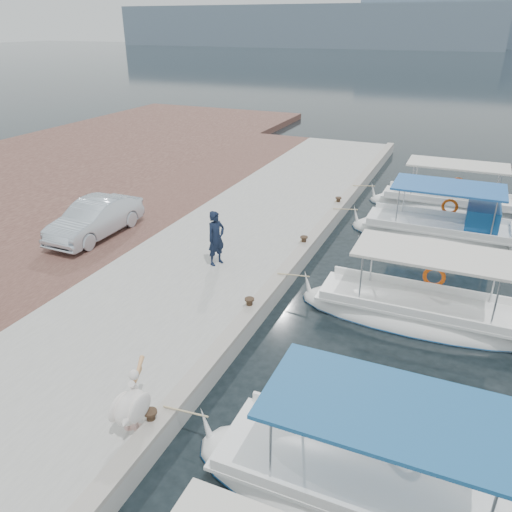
{
  "coord_description": "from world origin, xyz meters",
  "views": [
    {
      "loc": [
        4.74,
        -9.88,
        8.01
      ],
      "look_at": [
        -1.0,
        3.49,
        1.2
      ],
      "focal_mm": 35.0,
      "sensor_mm": 36.0,
      "label": 1
    }
  ],
  "objects_px": {
    "fishing_caique_b": "(365,493)",
    "pelican": "(131,405)",
    "fishing_caique_e": "(447,207)",
    "parked_car": "(95,219)",
    "fishing_caique_c": "(416,316)",
    "fishing_caique_d": "(440,234)",
    "fisherman": "(216,238)"
  },
  "relations": [
    {
      "from": "fishing_caique_b",
      "to": "fisherman",
      "type": "xyz_separation_m",
      "value": [
        -6.62,
        6.89,
        1.33
      ]
    },
    {
      "from": "fishing_caique_c",
      "to": "fishing_caique_d",
      "type": "relative_size",
      "value": 1.0
    },
    {
      "from": "fishing_caique_b",
      "to": "fishing_caique_e",
      "type": "relative_size",
      "value": 0.95
    },
    {
      "from": "fishing_caique_c",
      "to": "pelican",
      "type": "xyz_separation_m",
      "value": [
        -4.73,
        -7.38,
        0.97
      ]
    },
    {
      "from": "fishing_caique_c",
      "to": "pelican",
      "type": "relative_size",
      "value": 4.74
    },
    {
      "from": "fishing_caique_b",
      "to": "fisherman",
      "type": "relative_size",
      "value": 3.63
    },
    {
      "from": "fishing_caique_d",
      "to": "fishing_caique_c",
      "type": "bearing_deg",
      "value": -90.78
    },
    {
      "from": "fishing_caique_e",
      "to": "pelican",
      "type": "xyz_separation_m",
      "value": [
        -4.85,
        -17.89,
        0.97
      ]
    },
    {
      "from": "fishing_caique_c",
      "to": "parked_car",
      "type": "relative_size",
      "value": 1.64
    },
    {
      "from": "fishing_caique_c",
      "to": "parked_car",
      "type": "distance_m",
      "value": 12.19
    },
    {
      "from": "parked_car",
      "to": "fishing_caique_d",
      "type": "bearing_deg",
      "value": 27.4
    },
    {
      "from": "fishing_caique_d",
      "to": "fishing_caique_e",
      "type": "relative_size",
      "value": 0.96
    },
    {
      "from": "fishing_caique_c",
      "to": "parked_car",
      "type": "bearing_deg",
      "value": 177.56
    },
    {
      "from": "pelican",
      "to": "fishing_caique_b",
      "type": "bearing_deg",
      "value": 7.84
    },
    {
      "from": "fishing_caique_b",
      "to": "fishing_caique_e",
      "type": "bearing_deg",
      "value": 89.35
    },
    {
      "from": "fishing_caique_d",
      "to": "parked_car",
      "type": "xyz_separation_m",
      "value": [
        -12.22,
        -6.26,
        1.02
      ]
    },
    {
      "from": "fishing_caique_c",
      "to": "fishing_caique_e",
      "type": "height_order",
      "value": "same"
    },
    {
      "from": "fishing_caique_e",
      "to": "fisherman",
      "type": "relative_size",
      "value": 3.84
    },
    {
      "from": "fishing_caique_c",
      "to": "fishing_caique_d",
      "type": "xyz_separation_m",
      "value": [
        0.09,
        6.78,
        0.07
      ]
    },
    {
      "from": "fisherman",
      "to": "pelican",
      "type": "bearing_deg",
      "value": -143.29
    },
    {
      "from": "fishing_caique_c",
      "to": "pelican",
      "type": "height_order",
      "value": "fishing_caique_c"
    },
    {
      "from": "parked_car",
      "to": "fishing_caique_b",
      "type": "bearing_deg",
      "value": -30.79
    },
    {
      "from": "fishing_caique_e",
      "to": "pelican",
      "type": "relative_size",
      "value": 4.89
    },
    {
      "from": "fishing_caique_b",
      "to": "pelican",
      "type": "bearing_deg",
      "value": -172.16
    },
    {
      "from": "fishing_caique_c",
      "to": "fishing_caique_e",
      "type": "bearing_deg",
      "value": 89.37
    },
    {
      "from": "fishing_caique_c",
      "to": "pelican",
      "type": "distance_m",
      "value": 8.82
    },
    {
      "from": "pelican",
      "to": "parked_car",
      "type": "relative_size",
      "value": 0.35
    },
    {
      "from": "fishing_caique_c",
      "to": "parked_car",
      "type": "xyz_separation_m",
      "value": [
        -12.13,
        0.52,
        1.08
      ]
    },
    {
      "from": "pelican",
      "to": "parked_car",
      "type": "xyz_separation_m",
      "value": [
        -7.4,
        7.9,
        0.11
      ]
    },
    {
      "from": "fishing_caique_b",
      "to": "fishing_caique_e",
      "type": "height_order",
      "value": "same"
    },
    {
      "from": "fishing_caique_c",
      "to": "fishing_caique_d",
      "type": "distance_m",
      "value": 6.78
    },
    {
      "from": "fishing_caique_d",
      "to": "parked_car",
      "type": "distance_m",
      "value": 13.77
    }
  ]
}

